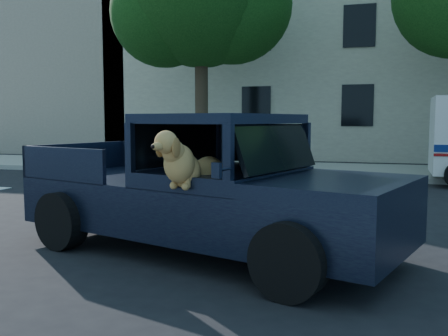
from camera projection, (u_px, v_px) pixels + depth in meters
The scene contains 6 objects.
ground at pixel (246, 241), 6.83m from camera, with size 120.00×120.00×0.00m, color black.
far_sidewalk at pixel (318, 170), 15.60m from camera, with size 60.00×4.00×0.15m, color gray.
lane_stripes at pixel (391, 206), 9.50m from camera, with size 21.60×0.14×0.01m, color silver, non-canonical shape.
building_main at pixel (410, 53), 21.26m from camera, with size 26.00×6.00×9.00m, color beige.
building_left at pixel (49, 75), 26.47m from camera, with size 12.00×6.00×8.00m, color tan.
pickup_truck at pixel (200, 206), 6.23m from camera, with size 5.15×3.23×1.72m.
Camera 1 is at (1.64, -6.51, 1.66)m, focal length 40.00 mm.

